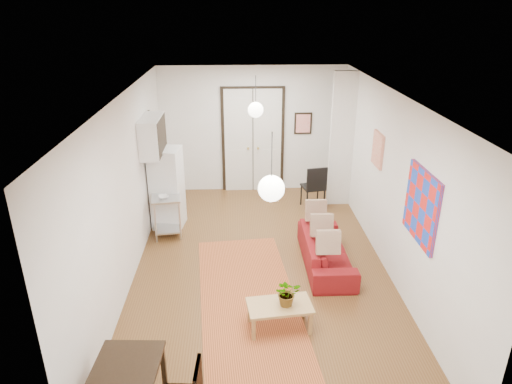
{
  "coord_description": "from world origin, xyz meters",
  "views": [
    {
      "loc": [
        -0.38,
        -6.69,
        4.17
      ],
      "look_at": [
        -0.07,
        0.29,
        1.25
      ],
      "focal_mm": 32.0,
      "sensor_mm": 36.0,
      "label": 1
    }
  ],
  "objects_px": {
    "sofa": "(326,250)",
    "black_side_chair": "(313,181)",
    "coffee_table": "(280,308)",
    "fridge": "(167,188)",
    "kitchen_counter": "(167,206)"
  },
  "relations": [
    {
      "from": "sofa",
      "to": "black_side_chair",
      "type": "distance_m",
      "value": 2.47
    },
    {
      "from": "coffee_table",
      "to": "sofa",
      "type": "bearing_deg",
      "value": 59.74
    },
    {
      "from": "sofa",
      "to": "black_side_chair",
      "type": "height_order",
      "value": "black_side_chair"
    },
    {
      "from": "coffee_table",
      "to": "fridge",
      "type": "xyz_separation_m",
      "value": [
        -1.92,
        3.24,
        0.47
      ]
    },
    {
      "from": "coffee_table",
      "to": "fridge",
      "type": "height_order",
      "value": "fridge"
    },
    {
      "from": "fridge",
      "to": "black_side_chair",
      "type": "distance_m",
      "value": 3.12
    },
    {
      "from": "coffee_table",
      "to": "kitchen_counter",
      "type": "xyz_separation_m",
      "value": [
        -1.92,
        3.05,
        0.17
      ]
    },
    {
      "from": "sofa",
      "to": "kitchen_counter",
      "type": "distance_m",
      "value": 3.21
    },
    {
      "from": "black_side_chair",
      "to": "fridge",
      "type": "bearing_deg",
      "value": 4.21
    },
    {
      "from": "kitchen_counter",
      "to": "coffee_table",
      "type": "bearing_deg",
      "value": -65.84
    },
    {
      "from": "sofa",
      "to": "black_side_chair",
      "type": "relative_size",
      "value": 1.9
    },
    {
      "from": "kitchen_counter",
      "to": "fridge",
      "type": "relative_size",
      "value": 0.69
    },
    {
      "from": "kitchen_counter",
      "to": "black_side_chair",
      "type": "relative_size",
      "value": 1.14
    },
    {
      "from": "kitchen_counter",
      "to": "black_side_chair",
      "type": "bearing_deg",
      "value": 10.58
    },
    {
      "from": "sofa",
      "to": "black_side_chair",
      "type": "bearing_deg",
      "value": -3.35
    }
  ]
}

